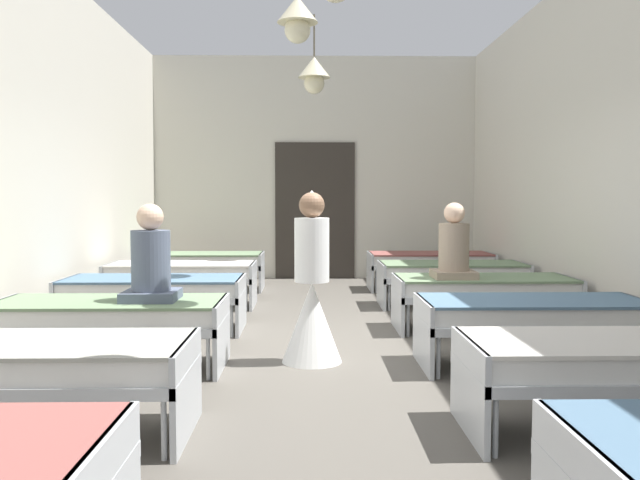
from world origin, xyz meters
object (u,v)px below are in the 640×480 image
object	(u,v)px
bed_right_row_2	(534,315)
bed_right_row_4	(452,273)
bed_left_row_1	(29,364)
bed_left_row_4	(182,273)
patient_seated_secondary	(454,250)
bed_right_row_1	(623,362)
nurse_near_aisle	(312,301)
bed_left_row_5	(201,262)
bed_right_row_5	(430,261)
patient_seated_primary	(151,265)
bed_left_row_2	(109,317)
bed_right_row_3	(484,289)
bed_left_row_3	(154,290)

from	to	relation	value
bed_right_row_2	bed_right_row_4	xyz separation A→B (m)	(0.00, 3.15, 0.00)
bed_left_row_1	bed_left_row_4	distance (m)	4.72
bed_left_row_1	patient_seated_secondary	size ratio (longest dim) A/B	2.37
bed_right_row_1	nurse_near_aisle	world-z (taller)	nurse_near_aisle
bed_left_row_5	bed_right_row_5	distance (m)	3.54
bed_right_row_5	patient_seated_primary	size ratio (longest dim) A/B	2.37
bed_left_row_2	bed_right_row_3	bearing A→B (deg)	23.95
bed_right_row_4	bed_right_row_5	bearing A→B (deg)	90.00
bed_left_row_4	bed_right_row_5	size ratio (longest dim) A/B	1.00
bed_right_row_4	bed_left_row_5	world-z (taller)	same
bed_right_row_4	bed_right_row_2	bearing A→B (deg)	-90.00
bed_right_row_2	patient_seated_primary	xyz separation A→B (m)	(-3.19, 0.01, 0.43)
bed_left_row_1	bed_right_row_1	bearing A→B (deg)	0.00
bed_left_row_1	patient_seated_primary	bearing A→B (deg)	77.50
bed_right_row_3	bed_left_row_5	xyz separation A→B (m)	(-3.54, 3.15, 0.00)
bed_left_row_3	patient_seated_secondary	xyz separation A→B (m)	(3.19, -0.10, 0.43)
bed_right_row_2	nurse_near_aisle	xyz separation A→B (m)	(-1.86, 0.20, 0.09)
bed_right_row_1	patient_seated_primary	world-z (taller)	patient_seated_primary
bed_right_row_1	nurse_near_aisle	bearing A→B (deg)	136.31
bed_left_row_1	bed_left_row_3	distance (m)	3.15
bed_right_row_4	bed_right_row_5	world-z (taller)	same
bed_left_row_3	bed_right_row_3	bearing A→B (deg)	0.00
bed_left_row_1	patient_seated_primary	world-z (taller)	patient_seated_primary
bed_left_row_2	bed_left_row_5	world-z (taller)	same
bed_left_row_2	bed_right_row_2	distance (m)	3.54
bed_right_row_2	bed_right_row_4	distance (m)	3.15
bed_left_row_2	bed_left_row_4	xyz separation A→B (m)	(0.00, 3.15, 0.00)
bed_right_row_5	patient_seated_secondary	xyz separation A→B (m)	(-0.35, -3.24, 0.43)
bed_right_row_2	bed_left_row_2	bearing A→B (deg)	180.00
bed_right_row_3	bed_right_row_5	bearing A→B (deg)	90.00
bed_left_row_5	patient_seated_primary	bearing A→B (deg)	-85.76
bed_right_row_1	bed_left_row_4	bearing A→B (deg)	126.88
bed_right_row_4	patient_seated_secondary	world-z (taller)	patient_seated_secondary
bed_right_row_2	nurse_near_aisle	bearing A→B (deg)	173.76
bed_left_row_2	bed_left_row_1	bearing A→B (deg)	-90.00
bed_right_row_1	patient_seated_secondary	size ratio (longest dim) A/B	2.37
bed_right_row_2	patient_seated_secondary	world-z (taller)	patient_seated_secondary
patient_seated_primary	bed_right_row_1	bearing A→B (deg)	-26.32
patient_seated_secondary	bed_right_row_1	bearing A→B (deg)	-83.46
bed_right_row_3	bed_left_row_5	distance (m)	4.74
bed_left_row_2	bed_left_row_4	size ratio (longest dim) A/B	1.00
bed_right_row_1	bed_right_row_4	xyz separation A→B (m)	(0.00, 4.72, 0.00)
bed_left_row_5	bed_left_row_3	bearing A→B (deg)	-90.00
bed_left_row_1	nurse_near_aisle	world-z (taller)	nurse_near_aisle
bed_left_row_3	nurse_near_aisle	size ratio (longest dim) A/B	1.28
bed_left_row_3	bed_left_row_5	bearing A→B (deg)	90.00
bed_left_row_1	bed_left_row_2	world-z (taller)	same
bed_left_row_1	bed_left_row_2	bearing A→B (deg)	90.00
bed_left_row_2	patient_seated_primary	bearing A→B (deg)	0.89
bed_right_row_4	bed_left_row_3	bearing A→B (deg)	-156.05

